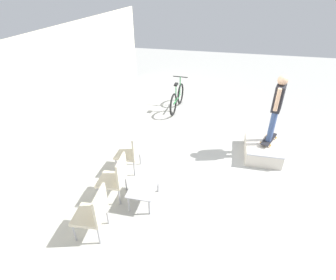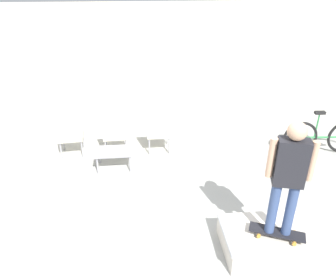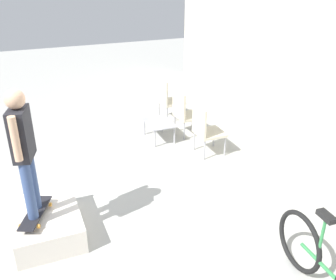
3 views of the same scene
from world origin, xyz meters
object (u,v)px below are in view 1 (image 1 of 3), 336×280
skate_ramp_box (262,149)px  patio_chair_right (132,151)px  skateboard_on_ramp (269,139)px  person_skater (277,104)px  patio_chair_left (94,211)px  bicycle (177,98)px  coffee_table (143,188)px  patio_chair_center (116,177)px

skate_ramp_box → patio_chair_right: (-1.32, 3.09, 0.35)m
skateboard_on_ramp → patio_chair_right: patio_chair_right is taller
skate_ramp_box → person_skater: 1.25m
skate_ramp_box → patio_chair_left: patio_chair_left is taller
patio_chair_left → bicycle: bicycle is taller
skate_ramp_box → coffee_table: (-2.28, 2.50, 0.16)m
skateboard_on_ramp → patio_chair_center: patio_chair_center is taller
skateboard_on_ramp → coffee_table: skateboard_on_ramp is taller
patio_chair_left → patio_chair_right: (1.91, -0.00, 0.00)m
skate_ramp_box → skateboard_on_ramp: 0.30m
skate_ramp_box → coffee_table: size_ratio=1.63×
skateboard_on_ramp → patio_chair_center: (-2.37, 3.21, 0.09)m
patio_chair_center → bicycle: bicycle is taller
patio_chair_center → bicycle: bearing=171.9°
bicycle → patio_chair_right: bearing=177.4°
person_skater → bicycle: (2.19, 2.83, -1.02)m
patio_chair_center → skateboard_on_ramp: bearing=123.1°
person_skater → patio_chair_center: person_skater is taller
patio_chair_center → skate_ramp_box: bearing=123.1°
skate_ramp_box → patio_chair_center: size_ratio=1.25×
skate_ramp_box → patio_chair_center: 3.85m
patio_chair_left → bicycle: size_ratio=0.56×
patio_chair_right → patio_chair_left: bearing=0.1°
person_skater → bicycle: person_skater is taller
skate_ramp_box → patio_chair_right: bearing=113.2°
skate_ramp_box → coffee_table: coffee_table is taller
patio_chair_left → skate_ramp_box: bearing=131.7°
coffee_table → patio_chair_left: patio_chair_left is taller
skate_ramp_box → person_skater: bearing=-51.6°
patio_chair_left → patio_chair_right: same height
skate_ramp_box → bicycle: bearing=49.8°
skate_ramp_box → bicycle: size_ratio=0.70×
patio_chair_center → patio_chair_right: bearing=176.6°
coffee_table → patio_chair_left: 1.13m
skateboard_on_ramp → coffee_table: (-2.38, 2.63, -0.10)m
patio_chair_left → patio_chair_center: (0.96, -0.00, 0.00)m
coffee_table → bicycle: bicycle is taller
patio_chair_left → bicycle: (5.52, -0.38, -0.13)m
patio_chair_center → coffee_table: bearing=86.1°
coffee_table → bicycle: bearing=2.5°
skate_ramp_box → patio_chair_left: bearing=136.3°
coffee_table → bicycle: 4.57m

